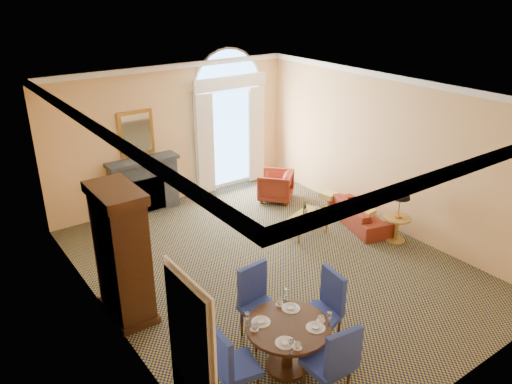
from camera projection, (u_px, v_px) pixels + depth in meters
ground at (272, 265)px, 9.27m from camera, size 7.50×7.50×0.00m
room_envelope at (249, 126)px, 8.77m from camera, size 6.04×7.52×3.45m
armoire at (122, 256)px, 7.55m from camera, size 0.62×1.09×2.15m
dining_table at (288, 336)px, 6.61m from camera, size 1.14×1.14×0.92m
dining_chair_north at (256, 298)px, 7.22m from camera, size 0.54×0.55×1.13m
dining_chair_south at (334, 360)px, 6.05m from camera, size 0.54×0.55×1.13m
dining_chair_east at (327, 304)px, 7.08m from camera, size 0.64×0.64×1.13m
dining_chair_west at (229, 362)px, 6.01m from camera, size 0.60×0.60×1.13m
sofa at (360, 214)px, 10.72m from camera, size 1.13×1.82×0.50m
armchair at (276, 186)px, 11.88m from camera, size 1.08×1.08×0.71m
coffee_table at (308, 216)px, 10.19m from camera, size 1.01×0.77×0.78m
side_table at (399, 206)px, 9.82m from camera, size 0.53×0.53×1.18m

